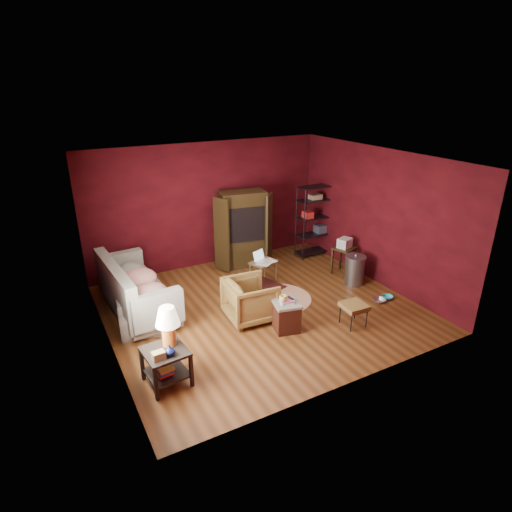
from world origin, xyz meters
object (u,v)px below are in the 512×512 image
Objects in this scene: hamper at (286,316)px; wire_shelving at (315,218)px; armchair at (250,298)px; sofa at (137,294)px; tv_armoire at (243,228)px; laptop_desk at (263,264)px; side_table at (167,339)px.

wire_shelving reaches higher than hamper.
armchair reaches higher than hamper.
tv_armoire is (2.72, 1.06, 0.53)m from sofa.
tv_armoire reaches higher than sofa.
wire_shelving is at bearing -71.79° from sofa.
tv_armoire is (0.05, 1.02, 0.49)m from laptop_desk.
side_table is at bearing -162.17° from laptop_desk.
hamper is 0.88× the size of laptop_desk.
sofa is at bearing 59.55° from armchair.
tv_armoire is at bearing 77.77° from hamper.
wire_shelving is (2.80, 1.99, 0.53)m from armchair.
sofa is at bearing 87.64° from side_table.
wire_shelving reaches higher than laptop_desk.
sofa is at bearing 139.28° from hamper.
armchair is 0.49× the size of wire_shelving.
wire_shelving is (1.85, 0.77, 0.52)m from laptop_desk.
side_table is 5.48m from wire_shelving.
armchair is 3.47m from wire_shelving.
side_table reaches higher than sofa.
laptop_desk is at bearing -81.05° from sofa.
tv_armoire is (0.99, 2.24, 0.49)m from armchair.
wire_shelving is (2.43, 2.61, 0.67)m from hamper.
armchair is 0.48× the size of tv_armoire.
sofa reaches higher than hamper.
tv_armoire is at bearing 172.37° from wire_shelving.
armchair is 0.74m from hamper.
armchair reaches higher than sofa.
laptop_desk is at bearing 38.18° from side_table.
sofa is 2.77m from hamper.
wire_shelving is at bearing -50.58° from armchair.
tv_armoire reaches higher than hamper.
laptop_desk is at bearing 72.71° from hamper.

